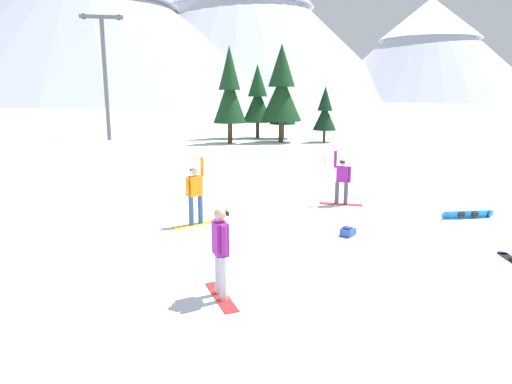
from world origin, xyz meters
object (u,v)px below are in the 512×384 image
object	(u,v)px
pine_tree_young	(229,92)
pine_tree_short	(230,88)
snowboarder_background	(342,180)
pine_tree_slender	(258,98)
ski_lift_tower	(105,70)
snowboarder_midground	(195,193)
pine_tree_leaning	(283,103)
backpack_blue	(348,232)
pine_tree_twin	(325,112)
pine_tree_broad	(282,89)
loose_snowboard_near_right	(468,214)
snowboarder_foreground	(221,251)

from	to	relation	value
pine_tree_young	pine_tree_short	world-z (taller)	pine_tree_short
snowboarder_background	pine_tree_short	xyz separation A→B (m)	(-0.71, 25.21, 3.44)
pine_tree_slender	ski_lift_tower	xyz separation A→B (m)	(-12.87, 0.85, 2.38)
snowboarder_midground	ski_lift_tower	world-z (taller)	ski_lift_tower
pine_tree_leaning	pine_tree_short	world-z (taller)	pine_tree_short
backpack_blue	pine_tree_twin	world-z (taller)	pine_tree_twin
pine_tree_short	pine_tree_young	bearing A→B (deg)	-97.70
backpack_blue	pine_tree_young	xyz separation A→B (m)	(-0.09, 24.76, 3.90)
pine_tree_broad	snowboarder_midground	bearing A→B (deg)	-109.93
pine_tree_short	pine_tree_twin	bearing A→B (deg)	-32.76
snowboarder_midground	snowboarder_background	xyz separation A→B (m)	(5.33, 1.63, -0.08)
loose_snowboard_near_right	pine_tree_slender	size ratio (longest dim) A/B	0.28
snowboarder_background	backpack_blue	bearing A→B (deg)	-108.11
snowboarder_background	pine_tree_broad	size ratio (longest dim) A/B	0.25
snowboarder_midground	pine_tree_slender	xyz separation A→B (m)	(7.07, 26.65, 2.51)
snowboarder_foreground	pine_tree_slender	world-z (taller)	pine_tree_slender
snowboarder_background	pine_tree_broad	bearing A→B (deg)	82.02
backpack_blue	ski_lift_tower	size ratio (longest dim) A/B	0.05
loose_snowboard_near_right	pine_tree_short	bearing A→B (deg)	98.29
pine_tree_slender	ski_lift_tower	bearing A→B (deg)	176.21
loose_snowboard_near_right	pine_tree_broad	xyz separation A→B (m)	(-0.35, 23.85, 4.13)
snowboarder_midground	loose_snowboard_near_right	world-z (taller)	snowboarder_midground
snowboarder_background	pine_tree_short	distance (m)	25.45
snowboarder_background	pine_tree_slender	world-z (taller)	pine_tree_slender
pine_tree_short	pine_tree_slender	distance (m)	2.60
snowboarder_midground	pine_tree_short	world-z (taller)	pine_tree_short
snowboarder_foreground	snowboarder_midground	world-z (taller)	snowboarder_midground
snowboarder_midground	pine_tree_slender	world-z (taller)	pine_tree_slender
snowboarder_background	pine_tree_leaning	bearing A→B (deg)	80.98
snowboarder_background	pine_tree_short	size ratio (longest dim) A/B	0.24
loose_snowboard_near_right	pine_tree_twin	distance (m)	23.46
loose_snowboard_near_right	pine_tree_short	xyz separation A→B (m)	(-4.04, 27.75, 4.22)
pine_tree_leaning	pine_tree_young	size ratio (longest dim) A/B	0.78
pine_tree_slender	ski_lift_tower	size ratio (longest dim) A/B	0.63
backpack_blue	ski_lift_tower	distance (m)	31.58
snowboarder_background	pine_tree_slender	xyz separation A→B (m)	(1.74, 25.02, 2.59)
backpack_blue	snowboarder_foreground	bearing A→B (deg)	-140.32
pine_tree_leaning	pine_tree_broad	size ratio (longest dim) A/B	0.73
snowboarder_foreground	snowboarder_background	size ratio (longest dim) A/B	0.94
snowboarder_foreground	snowboarder_midground	bearing A→B (deg)	92.00
pine_tree_twin	ski_lift_tower	xyz separation A→B (m)	(-17.59, 5.28, 3.43)
backpack_blue	pine_tree_twin	xyz separation A→B (m)	(7.62, 24.13, 2.33)
snowboarder_midground	pine_tree_short	distance (m)	27.44
pine_tree_leaning	loose_snowboard_near_right	bearing A→B (deg)	-91.09
pine_tree_short	pine_tree_slender	size ratio (longest dim) A/B	1.25
pine_tree_broad	backpack_blue	bearing A→B (deg)	-99.47
snowboarder_midground	pine_tree_twin	xyz separation A→B (m)	(11.79, 22.23, 1.45)
snowboarder_midground	pine_tree_leaning	world-z (taller)	pine_tree_leaning
loose_snowboard_near_right	pine_tree_young	distance (m)	24.52
snowboarder_midground	pine_tree_leaning	distance (m)	27.51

